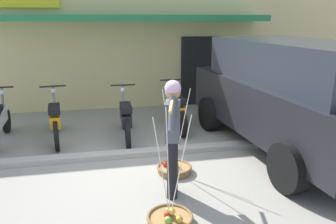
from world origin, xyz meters
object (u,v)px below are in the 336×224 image
object	(u,v)px
fruit_vendor	(173,132)
parked_truck	(289,93)
motorcycle_end_of_row	(176,110)
fruit_basket_right_side	(174,168)
motorcycle_second_in_row	(56,120)
fruit_basket_left_side	(170,218)
motorcycle_third_in_row	(125,118)

from	to	relation	value
fruit_vendor	parked_truck	xyz separation A→B (m)	(2.52, 1.26, 0.16)
fruit_vendor	motorcycle_end_of_row	distance (m)	3.02
fruit_basket_right_side	motorcycle_second_in_row	distance (m)	2.91
fruit_basket_left_side	motorcycle_second_in_row	distance (m)	3.79
motorcycle_third_in_row	parked_truck	size ratio (longest dim) A/B	0.37
motorcycle_second_in_row	fruit_basket_right_side	bearing A→B (deg)	-42.93
fruit_vendor	motorcycle_third_in_row	world-z (taller)	fruit_vendor
motorcycle_third_in_row	fruit_basket_right_side	bearing A→B (deg)	-69.55
fruit_basket_right_side	motorcycle_end_of_row	world-z (taller)	fruit_basket_right_side
fruit_basket_left_side	parked_truck	bearing A→B (deg)	35.85
motorcycle_second_in_row	motorcycle_end_of_row	distance (m)	2.65
fruit_vendor	fruit_basket_left_side	world-z (taller)	fruit_vendor
motorcycle_end_of_row	motorcycle_third_in_row	bearing A→B (deg)	-160.91
motorcycle_third_in_row	parked_truck	distance (m)	3.32
motorcycle_end_of_row	fruit_basket_left_side	bearing A→B (deg)	-103.78
fruit_basket_left_side	motorcycle_end_of_row	world-z (taller)	fruit_basket_left_side
fruit_basket_left_side	fruit_basket_right_side	world-z (taller)	same
parked_truck	fruit_basket_left_side	bearing A→B (deg)	-144.15
fruit_basket_left_side	motorcycle_end_of_row	xyz separation A→B (m)	(0.88, 3.58, 0.37)
motorcycle_end_of_row	parked_truck	distance (m)	2.53
motorcycle_third_in_row	parked_truck	xyz separation A→B (m)	(3.01, -1.22, 0.68)
fruit_basket_left_side	motorcycle_second_in_row	size ratio (longest dim) A/B	0.80
motorcycle_second_in_row	motorcycle_third_in_row	distance (m)	1.45
fruit_basket_right_side	motorcycle_end_of_row	distance (m)	2.30
motorcycle_third_in_row	fruit_vendor	bearing A→B (deg)	-78.77
motorcycle_second_in_row	motorcycle_third_in_row	size ratio (longest dim) A/B	1.00
fruit_vendor	motorcycle_third_in_row	xyz separation A→B (m)	(-0.49, 2.48, -0.52)
fruit_basket_left_side	parked_truck	size ratio (longest dim) A/B	0.29
motorcycle_second_in_row	motorcycle_end_of_row	world-z (taller)	same
fruit_basket_right_side	motorcycle_second_in_row	world-z (taller)	fruit_basket_right_side
fruit_vendor	motorcycle_second_in_row	xyz separation A→B (m)	(-1.94, 2.65, -0.52)
motorcycle_end_of_row	parked_truck	world-z (taller)	parked_truck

